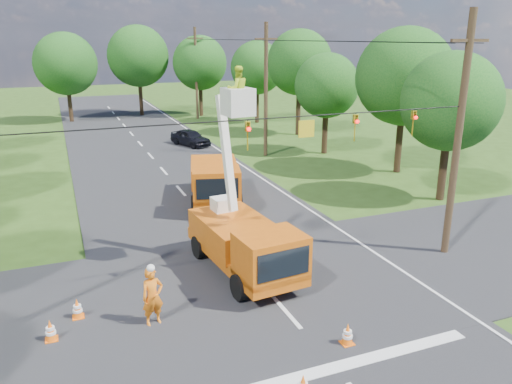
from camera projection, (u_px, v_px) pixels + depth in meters
name	position (u px, v px, depth m)	size (l,w,h in m)	color
ground	(164.00, 172.00, 34.58)	(140.00, 140.00, 0.00)	#2D4815
road_main	(164.00, 172.00, 34.58)	(12.00, 100.00, 0.06)	black
road_cross	(264.00, 287.00, 18.62)	(56.00, 10.00, 0.07)	black
stop_bar	(335.00, 369.00, 14.01)	(9.00, 0.45, 0.02)	silver
edge_line	(240.00, 164.00, 36.56)	(0.12, 90.00, 0.02)	silver
bucket_truck	(245.00, 233.00, 19.26)	(3.00, 6.50, 7.95)	#C8590E
second_truck	(215.00, 180.00, 27.77)	(4.05, 7.04, 2.49)	#C8590E
ground_worker	(153.00, 297.00, 15.93)	(0.72, 0.47, 1.97)	#E74F13
distant_car	(190.00, 137.00, 42.67)	(1.66, 4.13, 1.41)	black
traffic_cone_1	(347.00, 334.00, 15.03)	(0.38, 0.38, 0.71)	#FF650D
traffic_cone_2	(245.00, 221.00, 24.29)	(0.38, 0.38, 0.71)	#FF650D
traffic_cone_3	(237.00, 205.00, 26.63)	(0.38, 0.38, 0.71)	#FF650D
traffic_cone_4	(77.00, 309.00, 16.44)	(0.38, 0.38, 0.71)	#FF650D
traffic_cone_5	(50.00, 331.00, 15.21)	(0.38, 0.38, 0.71)	#FF650D
traffic_cone_7	(226.00, 174.00, 32.70)	(0.38, 0.38, 0.71)	#FF650D
pole_right_near	(458.00, 136.00, 20.11)	(1.80, 0.30, 10.00)	#4C3823
pole_right_mid	(266.00, 90.00, 37.85)	(1.80, 0.30, 10.00)	#4C3823
pole_right_far	(196.00, 73.00, 55.58)	(1.80, 0.30, 10.00)	#4C3823
signal_span	(322.00, 127.00, 17.65)	(18.00, 0.29, 1.07)	black
tree_right_a	(451.00, 102.00, 27.07)	(5.40, 5.40, 8.28)	#382616
tree_right_b	(405.00, 77.00, 32.66)	(6.40, 6.40, 9.65)	#382616
tree_right_c	(327.00, 86.00, 38.56)	(5.00, 5.00, 7.83)	#382616
tree_right_d	(299.00, 63.00, 45.82)	(6.00, 6.00, 9.70)	#382616
tree_right_e	(257.00, 68.00, 52.81)	(5.60, 5.60, 8.63)	#382616
tree_far_a	(66.00, 64.00, 53.13)	(6.60, 6.60, 9.50)	#382616
tree_far_b	(138.00, 56.00, 57.56)	(7.00, 7.00, 10.32)	#382616
tree_far_c	(200.00, 63.00, 57.42)	(6.20, 6.20, 9.18)	#382616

